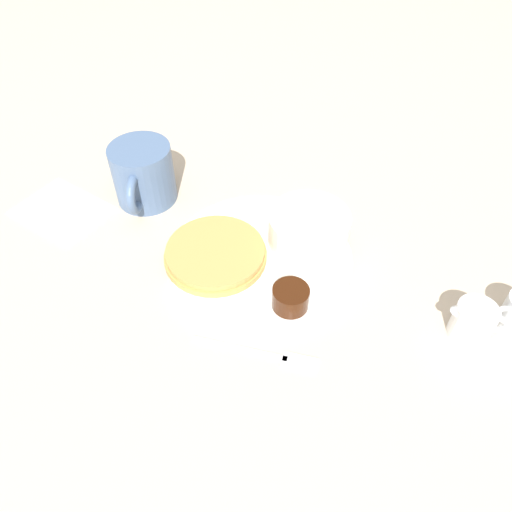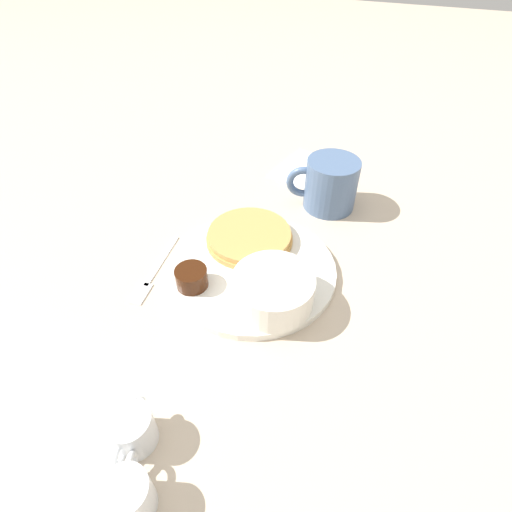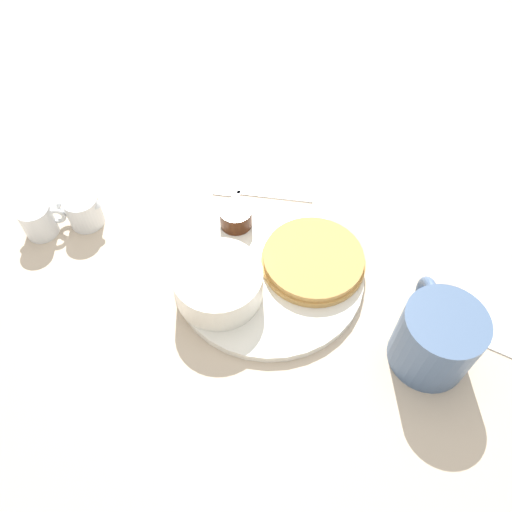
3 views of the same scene
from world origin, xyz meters
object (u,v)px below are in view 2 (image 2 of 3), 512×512
object	(u,v)px
plate	(252,270)
coffee_mug	(329,184)
creamer_pitcher_far	(126,495)
creamer_pitcher_near	(131,430)
fork	(152,276)
bowl	(273,289)

from	to	relation	value
plate	coffee_mug	bearing A→B (deg)	-18.37
plate	creamer_pitcher_far	bearing A→B (deg)	179.42
creamer_pitcher_near	fork	world-z (taller)	creamer_pitcher_near
plate	bowl	bearing A→B (deg)	-137.63
plate	bowl	distance (m)	0.08
creamer_pitcher_near	creamer_pitcher_far	world-z (taller)	creamer_pitcher_far
creamer_pitcher_near	creamer_pitcher_far	xyz separation A→B (m)	(-0.05, -0.03, 0.00)
bowl	fork	distance (m)	0.20
plate	creamer_pitcher_far	size ratio (longest dim) A/B	3.93
fork	coffee_mug	bearing A→B (deg)	-38.01
bowl	creamer_pitcher_far	world-z (taller)	bowl
bowl	creamer_pitcher_near	world-z (taller)	bowl
fork	creamer_pitcher_near	bearing A→B (deg)	-153.60
bowl	coffee_mug	world-z (taller)	coffee_mug
coffee_mug	creamer_pitcher_near	bearing A→B (deg)	168.24
creamer_pitcher_near	bowl	bearing A→B (deg)	-19.96
fork	bowl	bearing A→B (deg)	-88.43
coffee_mug	plate	bearing A→B (deg)	161.63
creamer_pitcher_near	creamer_pitcher_far	bearing A→B (deg)	-151.93
bowl	creamer_pitcher_near	bearing A→B (deg)	160.04
creamer_pitcher_far	fork	xyz separation A→B (m)	(0.28, 0.14, -0.02)
coffee_mug	bowl	bearing A→B (deg)	175.62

